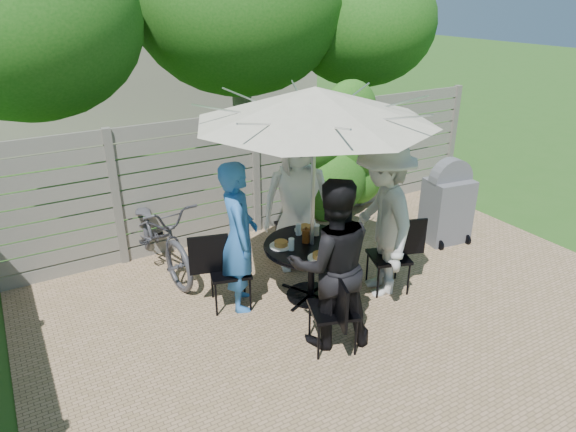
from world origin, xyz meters
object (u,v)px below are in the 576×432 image
chair_back (295,240)px  chair_right (389,269)px  glass_left (291,244)px  chair_left (229,285)px  glass_back (298,229)px  plate_front (319,257)px  umbrella (315,105)px  plate_left (281,244)px  bicycle (157,234)px  patio_table (312,260)px  glass_right (332,233)px  bbq_grill (447,204)px  person_front (331,264)px  person_left (239,237)px  glass_front (327,248)px  coffee_cup (316,230)px  syrup_jug (306,236)px  plate_back (305,229)px  chair_front (333,325)px  plate_right (342,239)px  person_back (297,200)px  person_right (382,219)px

chair_back → chair_right: size_ratio=1.07×
chair_back → glass_left: size_ratio=7.05×
chair_left → glass_back: (0.90, -0.04, 0.51)m
plate_front → umbrella: bearing=70.4°
chair_left → plate_left: chair_left is taller
glass_back → bicycle: bearing=135.7°
chair_left → glass_back: 1.03m
patio_table → plate_front: plate_front is taller
glass_right → glass_back: bearing=137.4°
plate_left → bbq_grill: (2.83, 0.19, -0.17)m
chair_back → chair_left: 1.37m
person_front → glass_left: 0.78m
glass_right → plate_left: bearing=170.0°
person_left → person_front: 1.17m
glass_front → coffee_cup: (0.16, 0.45, -0.01)m
umbrella → syrup_jug: umbrella is taller
umbrella → bicycle: umbrella is taller
plate_back → glass_right: (0.16, -0.33, 0.05)m
plate_left → glass_front: glass_front is taller
glass_front → plate_back: bearing=80.0°
patio_table → plate_back: bearing=70.4°
chair_front → coffee_cup: 1.29m
chair_back → person_front: 1.90m
chair_right → syrup_jug: (-0.95, 0.39, 0.52)m
umbrella → chair_left: (-0.91, 0.32, -2.02)m
chair_front → plate_right: (0.66, 0.79, 0.46)m
chair_front → plate_left: 1.13m
umbrella → person_back: bearing=70.4°
plate_back → bbq_grill: size_ratio=0.21×
patio_table → chair_right: bearing=-19.6°
chair_left → glass_left: (0.63, -0.34, 0.51)m
patio_table → glass_right: size_ratio=9.95×
plate_back → glass_front: 0.63m
person_right → plate_right: size_ratio=7.32×
plate_right → glass_left: size_ratio=1.86×
plate_back → glass_right: size_ratio=1.86×
patio_table → glass_back: 0.40m
plate_back → plate_right: size_ratio=1.00×
patio_table → glass_back: bearing=92.4°
patio_table → coffee_cup: bearing=45.9°
bbq_grill → plate_back: bearing=-172.6°
person_back → chair_right: (0.63, -1.11, -0.65)m
plate_front → glass_back: (0.11, 0.62, 0.05)m
chair_back → glass_back: (-0.33, -0.63, 0.49)m
umbrella → glass_left: umbrella is taller
umbrella → chair_front: size_ratio=3.58×
chair_left → plate_back: bearing=16.4°
chair_back → bicycle: bicycle is taller
umbrella → plate_front: 1.61m
plate_left → glass_left: (0.06, -0.13, 0.05)m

